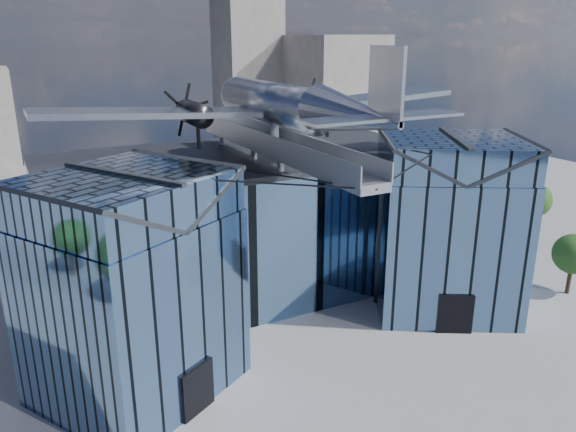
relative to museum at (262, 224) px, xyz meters
name	(u,v)px	position (x,y,z in m)	size (l,w,h in m)	color
ground_plane	(303,332)	(0.00, -5.82, -5.54)	(120.00, 120.00, 0.00)	gray
museum	(262,224)	(0.00, 0.00, 0.00)	(32.88, 24.50, 17.60)	#4D719E
bg_towers	(131,97)	(1.45, 44.67, 4.47)	(77.00, 24.50, 26.00)	gray
tree_plaza_e	(573,254)	(19.93, -9.85, -2.47)	(3.18, 3.18, 4.53)	#322314
tree_side_e	(534,200)	(28.07, 0.28, -2.19)	(3.99, 3.99, 4.95)	#322314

